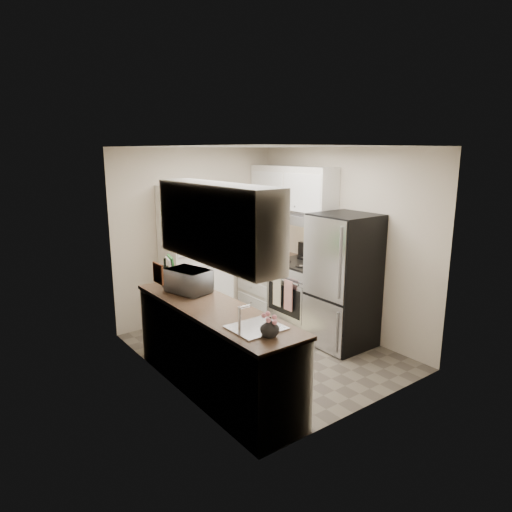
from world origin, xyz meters
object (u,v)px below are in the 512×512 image
at_px(microwave, 189,281).
at_px(wine_bottle, 165,274).
at_px(toaster_oven, 262,245).
at_px(refrigerator, 343,281).
at_px(pantry_cabinet, 196,257).
at_px(electric_range, 302,293).

xyz_separation_m(microwave, wine_bottle, (-0.12, 0.34, 0.02)).
bearing_deg(toaster_oven, microwave, -127.21).
bearing_deg(wine_bottle, microwave, -71.18).
bearing_deg(microwave, refrigerator, -121.54).
bearing_deg(microwave, toaster_oven, -73.72).
height_order(refrigerator, toaster_oven, refrigerator).
xyz_separation_m(pantry_cabinet, toaster_oven, (1.20, 0.02, 0.02)).
bearing_deg(refrigerator, toaster_oven, 88.06).
xyz_separation_m(microwave, toaster_oven, (1.95, 1.20, -0.03)).
bearing_deg(pantry_cabinet, electric_range, -38.22).
relative_size(refrigerator, microwave, 3.56).
relative_size(microwave, toaster_oven, 1.41).
distance_m(refrigerator, toaster_oven, 1.76).
bearing_deg(refrigerator, wine_bottle, 155.97).
distance_m(pantry_cabinet, wine_bottle, 1.20).
height_order(pantry_cabinet, wine_bottle, pantry_cabinet).
height_order(pantry_cabinet, toaster_oven, pantry_cabinet).
xyz_separation_m(pantry_cabinet, microwave, (-0.75, -1.17, 0.05)).
bearing_deg(refrigerator, microwave, 163.69).
relative_size(pantry_cabinet, microwave, 4.18).
bearing_deg(wine_bottle, electric_range, -2.68).
bearing_deg(microwave, wine_bottle, 3.60).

